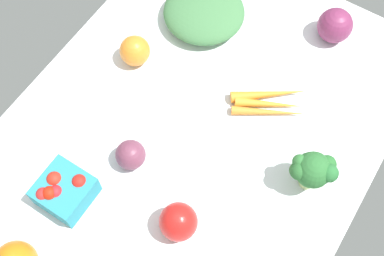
% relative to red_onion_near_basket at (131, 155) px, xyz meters
% --- Properties ---
extents(tablecloth, '(1.04, 0.76, 0.02)m').
position_rel_red_onion_near_basket_xyz_m(tablecloth, '(-0.13, 0.07, -0.04)').
color(tablecloth, white).
rests_on(tablecloth, ground).
extents(red_onion_near_basket, '(0.06, 0.06, 0.06)m').
position_rel_red_onion_near_basket_xyz_m(red_onion_near_basket, '(0.00, 0.00, 0.00)').
color(red_onion_near_basket, brown).
rests_on(red_onion_near_basket, tablecloth).
extents(carrot_bunch, '(0.15, 0.18, 0.03)m').
position_rel_red_onion_near_basket_xyz_m(carrot_bunch, '(-0.28, 0.18, -0.02)').
color(carrot_bunch, orange).
rests_on(carrot_bunch, tablecloth).
extents(heirloom_tomato_orange, '(0.07, 0.07, 0.07)m').
position_rel_red_onion_near_basket_xyz_m(heirloom_tomato_orange, '(-0.22, -0.14, 0.00)').
color(heirloom_tomato_orange, orange).
rests_on(heirloom_tomato_orange, tablecloth).
extents(berry_basket, '(0.10, 0.10, 0.07)m').
position_rel_red_onion_near_basket_xyz_m(berry_basket, '(0.14, -0.07, 0.00)').
color(berry_basket, teal).
rests_on(berry_basket, tablecloth).
extents(bell_pepper_red, '(0.09, 0.09, 0.08)m').
position_rel_red_onion_near_basket_xyz_m(bell_pepper_red, '(0.07, 0.16, 0.01)').
color(bell_pepper_red, red).
rests_on(bell_pepper_red, tablecloth).
extents(red_onion_center, '(0.08, 0.08, 0.08)m').
position_rel_red_onion_near_basket_xyz_m(red_onion_center, '(-0.53, 0.22, 0.01)').
color(red_onion_center, '#7A2C53').
rests_on(red_onion_center, tablecloth).
extents(leafy_greens_clump, '(0.28, 0.28, 0.06)m').
position_rel_red_onion_near_basket_xyz_m(leafy_greens_clump, '(-0.40, -0.07, -0.00)').
color(leafy_greens_clump, '#417745').
rests_on(leafy_greens_clump, tablecloth).
extents(broccoli_head, '(0.08, 0.09, 0.11)m').
position_rel_red_onion_near_basket_xyz_m(broccoli_head, '(-0.15, 0.33, 0.04)').
color(broccoli_head, '#A9BE77').
rests_on(broccoli_head, tablecloth).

